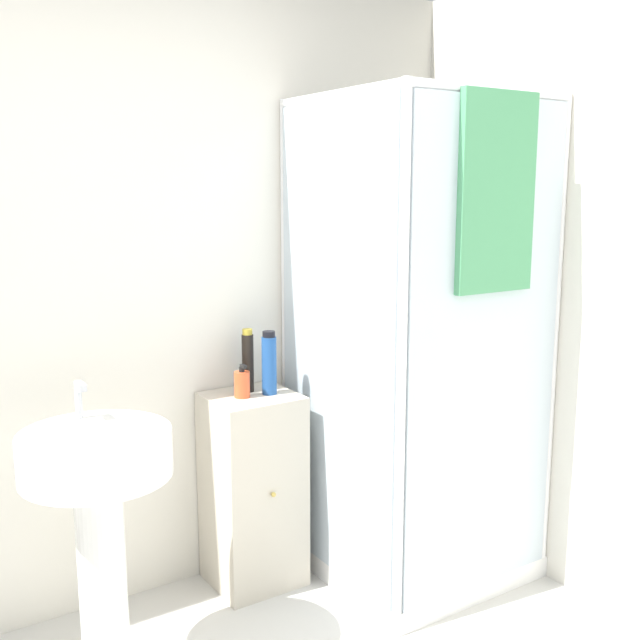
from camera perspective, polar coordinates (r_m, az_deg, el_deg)
wall_back at (r=2.95m, az=-17.60°, el=1.77°), size 6.40×0.06×2.50m
shower_enclosure at (r=3.21m, az=7.27°, el=-9.35°), size 0.83×0.86×2.01m
vanity_cabinet at (r=3.21m, az=-5.14°, el=-12.74°), size 0.36×0.35×0.82m
sink at (r=2.60m, az=-16.55°, el=-12.85°), size 0.49×0.49×1.01m
soap_dispenser at (r=3.04m, az=-5.96°, el=-4.87°), size 0.06×0.07×0.14m
shampoo_bottle_tall_black at (r=3.10m, az=-5.52°, el=-3.13°), size 0.05×0.05×0.26m
shampoo_bottle_blue at (r=3.06m, az=-3.90°, el=-3.33°), size 0.06×0.06×0.26m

